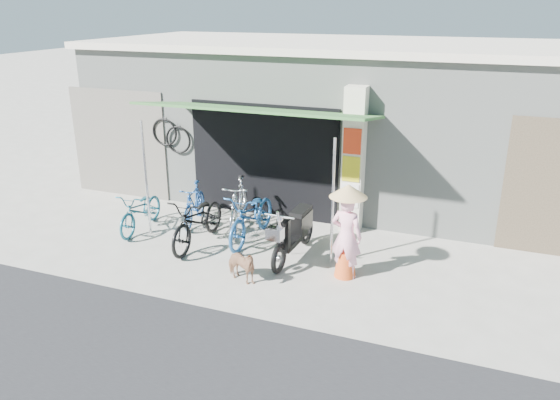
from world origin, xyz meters
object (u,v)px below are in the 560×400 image
at_px(bike_blue, 194,204).
at_px(street_dog, 240,266).
at_px(bike_navy, 252,216).
at_px(nun, 347,232).
at_px(bike_black, 198,220).
at_px(moped, 294,232).
at_px(bike_teal, 141,210).
at_px(bike_silver, 239,205).

height_order(bike_blue, street_dog, bike_blue).
relative_size(bike_navy, street_dog, 2.75).
bearing_deg(nun, bike_blue, -10.76).
relative_size(bike_black, bike_navy, 0.99).
bearing_deg(street_dog, moped, -2.65).
bearing_deg(bike_blue, bike_navy, -26.58).
xyz_separation_m(bike_black, bike_navy, (0.89, 0.58, 0.00)).
bearing_deg(moped, street_dog, -109.80).
relative_size(bike_teal, bike_black, 0.84).
bearing_deg(bike_silver, bike_navy, -53.76).
bearing_deg(bike_navy, bike_black, -146.79).
distance_m(bike_silver, street_dog, 2.32).
xyz_separation_m(bike_teal, nun, (4.52, -0.50, 0.41)).
bearing_deg(bike_teal, bike_navy, 2.47).
distance_m(bike_teal, street_dog, 3.20).
xyz_separation_m(bike_blue, nun, (3.67, -1.22, 0.40)).
bearing_deg(bike_silver, moped, -42.33).
height_order(bike_black, nun, nun).
height_order(bike_black, bike_silver, bike_silver).
distance_m(moped, nun, 1.22).
height_order(moped, nun, nun).
relative_size(bike_teal, nun, 0.97).
bearing_deg(moped, bike_blue, 165.56).
xyz_separation_m(bike_navy, moped, (1.04, -0.42, -0.03)).
bearing_deg(bike_silver, nun, -39.54).
height_order(bike_teal, nun, nun).
height_order(bike_blue, nun, nun).
bearing_deg(bike_black, bike_teal, 170.34).
bearing_deg(bike_teal, street_dog, -30.42).
height_order(bike_blue, bike_navy, bike_navy).
xyz_separation_m(bike_silver, moped, (1.53, -0.82, -0.05)).
distance_m(bike_black, bike_silver, 1.06).
bearing_deg(street_dog, bike_navy, 36.94).
relative_size(bike_teal, street_dog, 2.30).
relative_size(bike_blue, moped, 0.77).
xyz_separation_m(street_dog, nun, (1.62, 0.84, 0.54)).
distance_m(street_dog, moped, 1.38).
height_order(bike_navy, nun, nun).
distance_m(bike_navy, nun, 2.32).
bearing_deg(bike_navy, bike_blue, 166.65).
xyz_separation_m(bike_silver, nun, (2.62, -1.24, 0.30)).
relative_size(street_dog, nun, 0.42).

